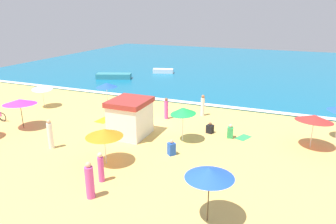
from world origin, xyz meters
The scene contains 23 objects.
ground_plane centered at (0.00, 0.00, 0.00)m, with size 60.00×60.00×0.00m, color #EDBC60.
ocean_water centered at (0.00, 28.00, 0.05)m, with size 60.00×44.00×0.10m, color #146B93.
wave_breaker_foam centered at (0.00, 6.30, 0.10)m, with size 57.00×0.70×0.01m, color white.
lifeguard_cabana centered at (0.09, -2.26, 1.28)m, with size 2.41×2.74×2.51m.
beach_umbrella_1 centered at (-7.75, -3.98, 1.95)m, with size 2.98×2.99×2.20m.
beach_umbrella_2 centered at (11.28, 0.21, 1.92)m, with size 2.73×2.75×2.20m.
beach_umbrella_3 centered at (7.27, -8.93, 2.14)m, with size 2.74×2.74×2.36m.
beach_umbrella_4 centered at (3.67, -1.86, 2.06)m, with size 2.34×2.34×2.34m.
beach_umbrella_6 centered at (-5.19, 3.03, 1.83)m, with size 1.94×1.92×2.06m.
beach_umbrella_7 centered at (0.80, -6.35, 1.81)m, with size 2.65×2.65×2.03m.
beach_umbrella_9 centered at (-10.03, 0.48, 1.80)m, with size 2.41×2.41×2.09m.
beachgoer_0 centered at (1.98, -9.39, 0.83)m, with size 0.41×0.41×1.78m.
beachgoer_1 centered at (1.03, 1.70, 0.81)m, with size 0.43×0.43×1.69m.
beachgoer_2 centered at (3.75, -3.99, 0.42)m, with size 0.54×0.54×0.96m.
beachgoer_3 centered at (-3.39, -5.94, 0.88)m, with size 0.38×0.38×1.85m.
beachgoer_4 centered at (1.63, -8.02, 0.75)m, with size 0.37×0.37×1.55m.
beachgoer_5 centered at (3.43, 3.51, 0.84)m, with size 0.43×0.43×1.72m.
beachgoer_8 centered at (4.94, 0.16, 0.32)m, with size 0.52×0.52×0.77m.
beachgoer_9 centered at (6.40, -0.16, 0.42)m, with size 0.44×0.44×0.96m.
beach_towel_0 centered at (-3.26, -0.31, 0.01)m, with size 1.05×1.68×0.01m.
beach_towel_1 centered at (7.23, 0.19, 0.01)m, with size 1.07×1.31×0.01m.
small_boat_0 centered at (-10.49, 12.60, 0.41)m, with size 4.40×2.74×0.62m.
small_boat_1 centered at (-6.25, 18.07, 0.38)m, with size 2.84×1.65×0.57m.
Camera 1 is at (9.75, -19.12, 8.04)m, focal length 32.81 mm.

